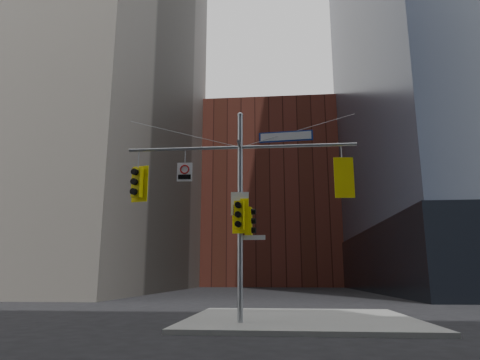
% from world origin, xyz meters
% --- Properties ---
extents(ground, '(160.00, 160.00, 0.00)m').
position_xyz_m(ground, '(0.00, 0.00, 0.00)').
color(ground, black).
rests_on(ground, ground).
extents(sidewalk_corner, '(8.00, 8.00, 0.15)m').
position_xyz_m(sidewalk_corner, '(2.00, 4.00, 0.07)').
color(sidewalk_corner, gray).
rests_on(sidewalk_corner, ground).
extents(brick_midrise, '(26.00, 20.00, 28.00)m').
position_xyz_m(brick_midrise, '(0.00, 58.00, 14.00)').
color(brick_midrise, brown).
rests_on(brick_midrise, ground).
extents(signal_assembly, '(8.00, 0.80, 7.30)m').
position_xyz_m(signal_assembly, '(0.00, 1.99, 4.42)').
color(signal_assembly, gray).
rests_on(signal_assembly, ground).
extents(traffic_light_west_arm, '(0.61, 0.56, 1.30)m').
position_xyz_m(traffic_light_west_arm, '(-3.64, 2.01, 4.80)').
color(traffic_light_west_arm, '#FFED0D').
rests_on(traffic_light_west_arm, ground).
extents(traffic_light_east_arm, '(0.66, 0.54, 1.38)m').
position_xyz_m(traffic_light_east_arm, '(3.47, 1.99, 4.80)').
color(traffic_light_east_arm, '#FFED0D').
rests_on(traffic_light_east_arm, ground).
extents(traffic_light_pole_side, '(0.38, 0.32, 0.94)m').
position_xyz_m(traffic_light_pole_side, '(0.32, 2.00, 3.40)').
color(traffic_light_pole_side, '#FFED0D').
rests_on(traffic_light_pole_side, ground).
extents(traffic_light_pole_front, '(0.56, 0.48, 1.17)m').
position_xyz_m(traffic_light_pole_front, '(0.00, 1.73, 3.57)').
color(traffic_light_pole_front, '#FFED0D').
rests_on(traffic_light_pole_front, ground).
extents(street_sign_blade, '(1.87, 0.21, 0.36)m').
position_xyz_m(street_sign_blade, '(1.60, 2.00, 6.35)').
color(street_sign_blade, navy).
rests_on(street_sign_blade, ground).
extents(regulatory_sign_arm, '(0.53, 0.07, 0.67)m').
position_xyz_m(regulatory_sign_arm, '(-1.95, 1.97, 5.17)').
color(regulatory_sign_arm, silver).
rests_on(regulatory_sign_arm, ground).
extents(regulatory_sign_pole, '(0.60, 0.08, 0.79)m').
position_xyz_m(regulatory_sign_pole, '(0.00, 1.88, 3.97)').
color(regulatory_sign_pole, silver).
rests_on(regulatory_sign_pole, ground).
extents(street_blade_ew, '(0.79, 0.03, 0.16)m').
position_xyz_m(street_blade_ew, '(0.45, 2.00, 2.85)').
color(street_blade_ew, silver).
rests_on(street_blade_ew, ground).
extents(street_blade_ns, '(0.03, 0.79, 0.16)m').
position_xyz_m(street_blade_ns, '(0.00, 2.45, 2.88)').
color(street_blade_ns, '#145926').
rests_on(street_blade_ns, ground).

